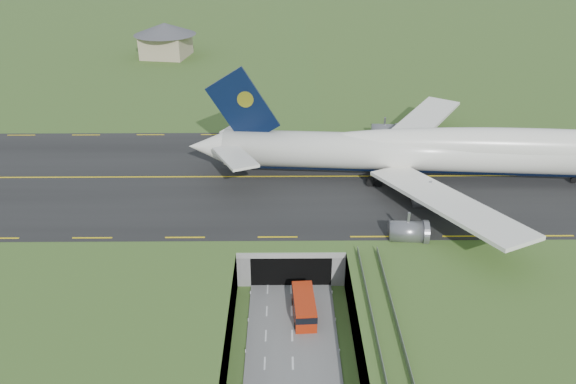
{
  "coord_description": "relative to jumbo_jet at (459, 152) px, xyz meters",
  "views": [
    {
      "loc": [
        -1.03,
        -60.08,
        51.35
      ],
      "look_at": [
        -0.36,
        20.0,
        9.69
      ],
      "focal_mm": 35.0,
      "sensor_mm": 36.0,
      "label": 1
    }
  ],
  "objects": [
    {
      "name": "airfield_deck",
      "position": [
        -30.3,
        -31.52,
        -8.65
      ],
      "size": [
        800.0,
        800.0,
        6.0
      ],
      "primitive_type": "cube",
      "color": "gray",
      "rests_on": "ground"
    },
    {
      "name": "tunnel_portal",
      "position": [
        -30.3,
        -14.81,
        -8.31
      ],
      "size": [
        17.0,
        22.3,
        6.0
      ],
      "color": "gray",
      "rests_on": "ground"
    },
    {
      "name": "taxiway",
      "position": [
        -30.3,
        1.48,
        -5.56
      ],
      "size": [
        800.0,
        44.0,
        0.18
      ],
      "primitive_type": "cube",
      "color": "black",
      "rests_on": "airfield_deck"
    },
    {
      "name": "service_building",
      "position": [
        -69.33,
        91.87,
        0.78
      ],
      "size": [
        23.01,
        23.01,
        10.84
      ],
      "rotation": [
        0.0,
        0.0,
        -0.17
      ],
      "color": "tan",
      "rests_on": "ground"
    },
    {
      "name": "jumbo_jet",
      "position": [
        0.0,
        0.0,
        0.0
      ],
      "size": [
        99.94,
        63.16,
        20.95
      ],
      "rotation": [
        0.0,
        0.0,
        -0.08
      ],
      "color": "white",
      "rests_on": "ground"
    },
    {
      "name": "ground",
      "position": [
        -30.3,
        -31.52,
        -11.65
      ],
      "size": [
        900.0,
        900.0,
        0.0
      ],
      "primitive_type": "plane",
      "color": "#496327",
      "rests_on": "ground"
    },
    {
      "name": "shuttle_tram",
      "position": [
        -28.61,
        -30.4,
        -9.92
      ],
      "size": [
        3.33,
        7.86,
        3.14
      ],
      "rotation": [
        0.0,
        0.0,
        0.06
      ],
      "color": "#AD260B",
      "rests_on": "ground"
    },
    {
      "name": "trench_road",
      "position": [
        -30.3,
        -39.02,
        -11.55
      ],
      "size": [
        12.0,
        75.0,
        0.2
      ],
      "primitive_type": "cube",
      "color": "slate",
      "rests_on": "ground"
    }
  ]
}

